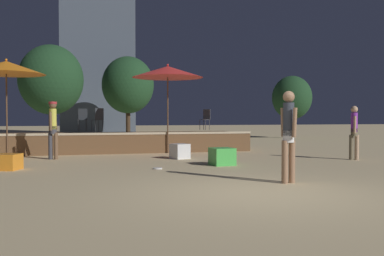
{
  "coord_description": "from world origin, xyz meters",
  "views": [
    {
      "loc": [
        -3.11,
        -6.87,
        1.34
      ],
      "look_at": [
        0.0,
        4.58,
        1.03
      ],
      "focal_mm": 40.0,
      "sensor_mm": 36.0,
      "label": 1
    }
  ],
  "objects_px": {
    "person_2": "(289,132)",
    "bistro_chair_0": "(98,117)",
    "cube_seat_1": "(180,151)",
    "person_0": "(53,126)",
    "patio_umbrella_0": "(168,72)",
    "frisbee_disc": "(158,168)",
    "cube_seat_2": "(8,162)",
    "person_1": "(354,131)",
    "bistro_chair_2": "(83,117)",
    "background_tree_2": "(51,80)",
    "patio_umbrella_1": "(6,68)",
    "bistro_chair_1": "(206,117)",
    "cube_seat_0": "(222,156)",
    "background_tree_0": "(292,98)",
    "background_tree_3": "(128,85)"
  },
  "relations": [
    {
      "from": "person_2",
      "to": "bistro_chair_0",
      "type": "relative_size",
      "value": 2.07
    },
    {
      "from": "cube_seat_1",
      "to": "person_2",
      "type": "bearing_deg",
      "value": -80.3
    },
    {
      "from": "person_0",
      "to": "person_2",
      "type": "relative_size",
      "value": 0.98
    },
    {
      "from": "patio_umbrella_0",
      "to": "frisbee_disc",
      "type": "distance_m",
      "value": 5.67
    },
    {
      "from": "cube_seat_2",
      "to": "person_1",
      "type": "relative_size",
      "value": 0.43
    },
    {
      "from": "patio_umbrella_0",
      "to": "person_2",
      "type": "distance_m",
      "value": 7.94
    },
    {
      "from": "bistro_chair_0",
      "to": "bistro_chair_2",
      "type": "height_order",
      "value": "same"
    },
    {
      "from": "person_0",
      "to": "cube_seat_2",
      "type": "bearing_deg",
      "value": 90.27
    },
    {
      "from": "person_1",
      "to": "person_0",
      "type": "bearing_deg",
      "value": -166.53
    },
    {
      "from": "person_2",
      "to": "person_1",
      "type": "bearing_deg",
      "value": 29.42
    },
    {
      "from": "bistro_chair_0",
      "to": "background_tree_2",
      "type": "distance_m",
      "value": 8.05
    },
    {
      "from": "patio_umbrella_1",
      "to": "bistro_chair_1",
      "type": "xyz_separation_m",
      "value": [
        7.72,
        2.35,
        -1.68
      ]
    },
    {
      "from": "frisbee_disc",
      "to": "cube_seat_0",
      "type": "bearing_deg",
      "value": 12.67
    },
    {
      "from": "person_0",
      "to": "person_2",
      "type": "distance_m",
      "value": 7.97
    },
    {
      "from": "background_tree_0",
      "to": "bistro_chair_2",
      "type": "bearing_deg",
      "value": -152.18
    },
    {
      "from": "cube_seat_2",
      "to": "person_1",
      "type": "xyz_separation_m",
      "value": [
        10.08,
        -0.08,
        0.71
      ]
    },
    {
      "from": "cube_seat_0",
      "to": "bistro_chair_2",
      "type": "height_order",
      "value": "bistro_chair_2"
    },
    {
      "from": "person_1",
      "to": "background_tree_3",
      "type": "height_order",
      "value": "background_tree_3"
    },
    {
      "from": "cube_seat_0",
      "to": "cube_seat_2",
      "type": "distance_m",
      "value": 5.61
    },
    {
      "from": "bistro_chair_0",
      "to": "background_tree_0",
      "type": "height_order",
      "value": "background_tree_0"
    },
    {
      "from": "bistro_chair_1",
      "to": "frisbee_disc",
      "type": "bearing_deg",
      "value": -65.47
    },
    {
      "from": "cube_seat_0",
      "to": "person_0",
      "type": "height_order",
      "value": "person_0"
    },
    {
      "from": "patio_umbrella_1",
      "to": "background_tree_0",
      "type": "bearing_deg",
      "value": 30.23
    },
    {
      "from": "bistro_chair_1",
      "to": "background_tree_0",
      "type": "distance_m",
      "value": 10.33
    },
    {
      "from": "patio_umbrella_1",
      "to": "cube_seat_2",
      "type": "distance_m",
      "value": 4.81
    },
    {
      "from": "cube_seat_0",
      "to": "frisbee_disc",
      "type": "height_order",
      "value": "cube_seat_0"
    },
    {
      "from": "person_1",
      "to": "person_2",
      "type": "relative_size",
      "value": 0.9
    },
    {
      "from": "person_0",
      "to": "bistro_chair_0",
      "type": "relative_size",
      "value": 2.04
    },
    {
      "from": "patio_umbrella_1",
      "to": "background_tree_2",
      "type": "height_order",
      "value": "background_tree_2"
    },
    {
      "from": "cube_seat_2",
      "to": "bistro_chair_2",
      "type": "height_order",
      "value": "bistro_chair_2"
    },
    {
      "from": "bistro_chair_0",
      "to": "bistro_chair_1",
      "type": "bearing_deg",
      "value": 167.29
    },
    {
      "from": "cube_seat_0",
      "to": "background_tree_2",
      "type": "xyz_separation_m",
      "value": [
        -5.2,
        13.03,
        3.1
      ]
    },
    {
      "from": "cube_seat_0",
      "to": "person_1",
      "type": "distance_m",
      "value": 4.54
    },
    {
      "from": "person_0",
      "to": "background_tree_2",
      "type": "distance_m",
      "value": 10.39
    },
    {
      "from": "person_0",
      "to": "bistro_chair_1",
      "type": "distance_m",
      "value": 7.21
    },
    {
      "from": "frisbee_disc",
      "to": "background_tree_3",
      "type": "distance_m",
      "value": 16.44
    },
    {
      "from": "patio_umbrella_0",
      "to": "person_1",
      "type": "xyz_separation_m",
      "value": [
        5.13,
        -3.9,
        -2.09
      ]
    },
    {
      "from": "person_0",
      "to": "bistro_chair_2",
      "type": "xyz_separation_m",
      "value": [
        0.96,
        3.55,
        0.27
      ]
    },
    {
      "from": "patio_umbrella_1",
      "to": "person_1",
      "type": "xyz_separation_m",
      "value": [
        10.65,
        -3.96,
        -2.09
      ]
    },
    {
      "from": "cube_seat_2",
      "to": "person_1",
      "type": "bearing_deg",
      "value": -0.45
    },
    {
      "from": "cube_seat_1",
      "to": "background_tree_0",
      "type": "bearing_deg",
      "value": 48.23
    },
    {
      "from": "person_0",
      "to": "background_tree_3",
      "type": "distance_m",
      "value": 13.48
    },
    {
      "from": "bistro_chair_0",
      "to": "frisbee_disc",
      "type": "xyz_separation_m",
      "value": [
        1.19,
        -5.95,
        -1.3
      ]
    },
    {
      "from": "bistro_chair_0",
      "to": "background_tree_3",
      "type": "distance_m",
      "value": 10.56
    },
    {
      "from": "person_2",
      "to": "patio_umbrella_1",
      "type": "bearing_deg",
      "value": 117.83
    },
    {
      "from": "background_tree_2",
      "to": "background_tree_0",
      "type": "bearing_deg",
      "value": 1.11
    },
    {
      "from": "person_1",
      "to": "background_tree_3",
      "type": "relative_size",
      "value": 0.33
    },
    {
      "from": "person_2",
      "to": "bistro_chair_2",
      "type": "height_order",
      "value": "person_2"
    },
    {
      "from": "person_2",
      "to": "background_tree_0",
      "type": "bearing_deg",
      "value": 49.54
    },
    {
      "from": "frisbee_disc",
      "to": "background_tree_0",
      "type": "height_order",
      "value": "background_tree_0"
    }
  ]
}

